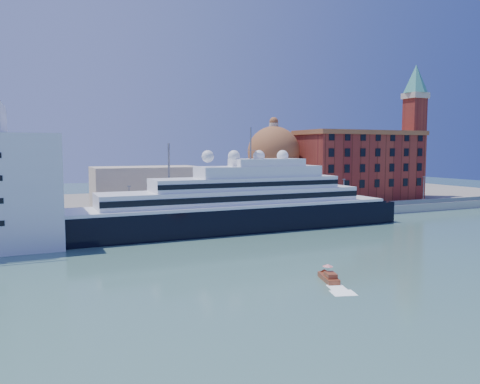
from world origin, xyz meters
name	(u,v)px	position (x,y,z in m)	size (l,w,h in m)	color
ground	(314,246)	(0.00, 0.00, 0.00)	(400.00, 400.00, 0.00)	#3B665C
quay	(243,217)	(0.00, 34.00, 1.25)	(180.00, 10.00, 2.50)	gray
land	(193,202)	(0.00, 75.00, 1.00)	(260.00, 72.00, 2.00)	slate
quay_fence	(250,212)	(0.00, 29.50, 3.10)	(180.00, 0.10, 1.20)	slate
superyacht	(215,211)	(-11.97, 23.00, 4.88)	(94.64, 13.12, 28.29)	black
service_barge	(123,237)	(-33.28, 21.50, 0.77)	(12.34, 5.33, 2.69)	white
water_taxi	(329,277)	(-11.49, -21.48, 0.59)	(3.11, 5.46, 2.46)	maroon
warehouse	(359,165)	(52.00, 52.00, 13.79)	(43.00, 19.00, 23.25)	maroon
campanile	(414,122)	(76.00, 52.00, 28.76)	(8.40, 8.40, 47.00)	maroon
church	(230,175)	(6.39, 57.72, 10.91)	(66.00, 18.00, 25.50)	beige
lamp_posts	(199,187)	(-12.67, 32.27, 9.84)	(120.80, 2.40, 18.00)	slate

